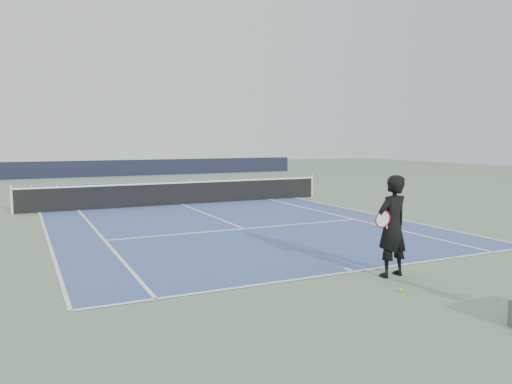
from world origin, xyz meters
name	(u,v)px	position (x,y,z in m)	size (l,w,h in m)	color
ground	(182,205)	(0.00, 0.00, 0.00)	(80.00, 80.00, 0.00)	slate
court_surface	(182,204)	(0.00, 0.00, 0.01)	(10.97, 23.77, 0.01)	#3C5390
tennis_net	(181,193)	(0.00, 0.00, 0.50)	(12.90, 0.10, 1.07)	silver
windscreen_far	(110,168)	(0.00, 17.88, 0.60)	(30.00, 0.25, 1.20)	black
tennis_player	(392,226)	(0.48, -12.46, 1.01)	(0.87, 0.64, 2.03)	black
tennis_ball	(401,290)	(-0.05, -13.35, 0.04)	(0.07, 0.07, 0.07)	#B5D62B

